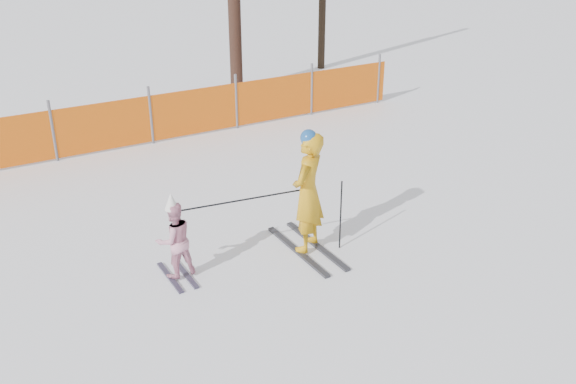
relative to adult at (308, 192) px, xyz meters
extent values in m
plane|color=white|center=(-0.30, -0.45, -0.94)|extent=(120.00, 120.00, 0.00)
cube|color=black|center=(-0.17, 0.00, -0.92)|extent=(0.09, 1.66, 0.04)
cube|color=black|center=(0.17, 0.00, -0.92)|extent=(0.09, 1.66, 0.04)
imported|color=orange|center=(0.00, 0.00, 0.00)|extent=(0.79, 0.74, 1.81)
sphere|color=#1A4C8F|center=(0.00, 0.00, 0.83)|extent=(0.24, 0.24, 0.24)
cube|color=black|center=(-2.07, 0.27, -0.93)|extent=(0.09, 0.87, 0.03)
cube|color=black|center=(-1.85, 0.27, -0.93)|extent=(0.09, 0.87, 0.03)
imported|color=pink|center=(-1.96, 0.27, -0.37)|extent=(0.56, 0.45, 1.10)
cone|color=white|center=(-1.96, 0.27, 0.22)|extent=(0.19, 0.19, 0.24)
cylinder|color=black|center=(0.45, -0.20, -0.40)|extent=(0.02, 0.02, 1.09)
cylinder|color=black|center=(-0.98, 0.13, 0.05)|extent=(1.71, 0.26, 0.02)
cylinder|color=#595960|center=(-2.46, 5.55, -0.32)|extent=(0.06, 0.06, 1.25)
cylinder|color=#595960|center=(-0.46, 5.55, -0.32)|extent=(0.06, 0.06, 1.25)
cylinder|color=#595960|center=(1.54, 5.55, -0.32)|extent=(0.06, 0.06, 1.25)
cylinder|color=#595960|center=(3.54, 5.55, -0.32)|extent=(0.06, 0.06, 1.25)
cylinder|color=#595960|center=(5.54, 5.55, -0.32)|extent=(0.06, 0.06, 1.25)
cube|color=#DE5A0B|center=(-2.38, 5.55, -0.39)|extent=(16.16, 0.03, 1.00)
camera|label=1|loc=(-4.44, -7.10, 3.86)|focal=40.00mm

